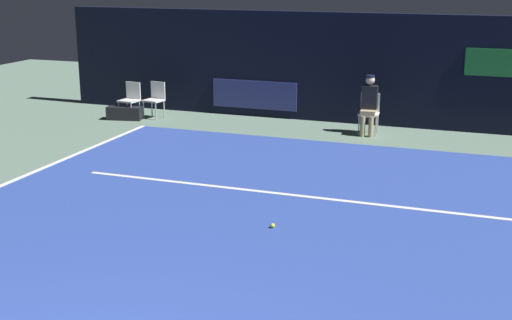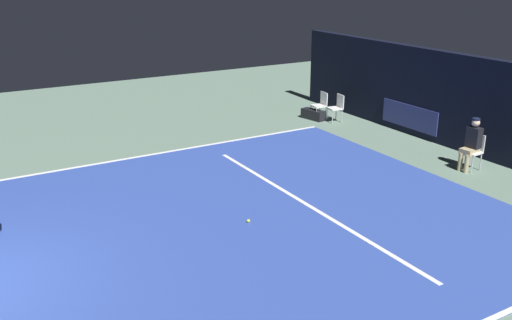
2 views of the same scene
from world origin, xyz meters
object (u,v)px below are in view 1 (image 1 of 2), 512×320
at_px(tennis_ball, 273,226).
at_px(equipment_bag, 124,113).
at_px(line_judge_on_chair, 369,104).
at_px(courtside_chair_near, 131,98).
at_px(courtside_chair_far, 155,97).

bearing_deg(tennis_ball, equipment_bag, 135.06).
relative_size(line_judge_on_chair, courtside_chair_near, 1.50).
bearing_deg(equipment_bag, tennis_ball, -56.97).
relative_size(line_judge_on_chair, courtside_chair_far, 1.50).
xyz_separation_m(line_judge_on_chair, courtside_chair_near, (-5.87, -0.25, -0.18)).
height_order(courtside_chair_near, equipment_bag, courtside_chair_near).
bearing_deg(equipment_bag, line_judge_on_chair, -7.29).
height_order(line_judge_on_chair, tennis_ball, line_judge_on_chair).
bearing_deg(courtside_chair_near, tennis_ball, -46.37).
bearing_deg(tennis_ball, line_judge_on_chair, 88.89).
bearing_deg(courtside_chair_near, line_judge_on_chair, 2.40).
xyz_separation_m(courtside_chair_far, equipment_bag, (-0.60, -0.49, -0.34)).
bearing_deg(tennis_ball, courtside_chair_near, 133.63).
bearing_deg(courtside_chair_far, tennis_ball, -50.36).
xyz_separation_m(courtside_chair_near, equipment_bag, (-0.05, -0.24, -0.34)).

